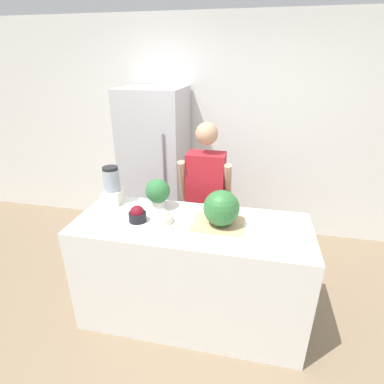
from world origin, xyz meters
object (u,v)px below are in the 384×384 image
refrigerator (157,167)px  potted_plant (158,192)px  bowl_cherries (137,215)px  blender (112,186)px  person (205,200)px  bowl_cream (162,217)px  watermelon (221,208)px

refrigerator → potted_plant: (0.37, -1.08, 0.17)m
bowl_cherries → blender: 0.44m
potted_plant → person: bearing=55.5°
bowl_cherries → bowl_cream: bowl_cherries is taller
refrigerator → bowl_cream: size_ratio=11.86×
watermelon → blender: size_ratio=0.82×
refrigerator → watermelon: (0.93, -1.27, 0.18)m
person → bowl_cherries: size_ratio=11.68×
watermelon → person: bearing=109.0°
refrigerator → person: 0.93m
refrigerator → person: (0.70, -0.60, -0.09)m
person → blender: size_ratio=4.78×
watermelon → potted_plant: watermelon is taller
blender → watermelon: bearing=-11.7°
refrigerator → potted_plant: bearing=-71.0°
bowl_cream → potted_plant: bearing=114.9°
refrigerator → bowl_cherries: size_ratio=13.41×
refrigerator → person: size_ratio=1.15×
bowl_cream → bowl_cherries: bearing=-172.9°
blender → person: bearing=31.8°
person → bowl_cherries: 0.86m
bowl_cherries → potted_plant: potted_plant is taller
refrigerator → blender: 1.08m
refrigerator → bowl_cream: bearing=-69.9°
refrigerator → bowl_cream: refrigerator is taller
bowl_cherries → potted_plant: 0.28m
refrigerator → watermelon: bearing=-53.7°
watermelon → bowl_cream: size_ratio=1.76×
refrigerator → watermelon: refrigerator is taller
refrigerator → blender: size_ratio=5.49×
watermelon → blender: blender is taller
potted_plant → blender: bearing=178.1°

